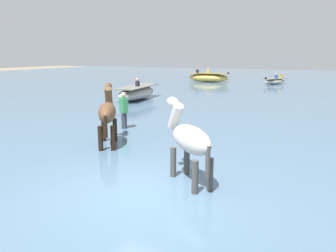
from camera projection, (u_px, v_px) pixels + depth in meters
name	position (u px, v px, depth m)	size (l,w,h in m)	color
ground_plane	(143.00, 205.00, 6.45)	(120.00, 120.00, 0.00)	#84755B
water_surface	(248.00, 115.00, 15.22)	(90.00, 90.00, 0.29)	slate
horse_lead_bay	(107.00, 114.00, 9.50)	(1.31, 1.81, 2.10)	brown
horse_trailing_pinto	(189.00, 141.00, 6.69)	(1.63, 1.45, 2.03)	beige
boat_distant_west	(137.00, 93.00, 19.34)	(1.86, 4.30, 1.28)	#B2AD9E
boat_near_port	(275.00, 81.00, 29.27)	(2.10, 2.50, 1.00)	#B2AD9E
boat_distant_east	(208.00, 77.00, 31.63)	(4.10, 1.50, 1.34)	gold
person_wading_close	(124.00, 113.00, 11.71)	(0.38, 0.33, 1.63)	#383842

